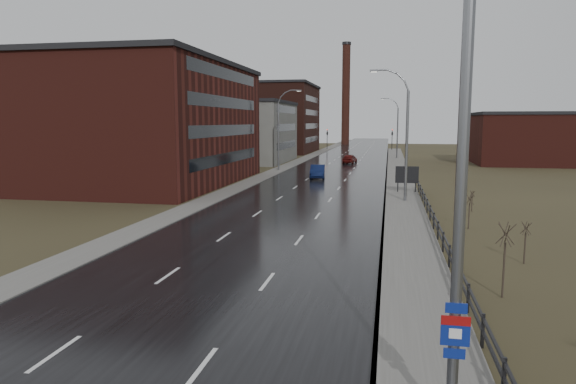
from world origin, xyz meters
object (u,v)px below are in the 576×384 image
at_px(streetlight_main, 445,164).
at_px(car_far, 350,159).
at_px(car_near, 318,172).
at_px(billboard, 407,175).

distance_m(streetlight_main, car_far, 75.61).
distance_m(car_near, car_far, 23.78).
xyz_separation_m(billboard, car_near, (-10.32, 11.69, -0.96)).
bearing_deg(billboard, streetlight_main, -90.91).
height_order(billboard, car_near, billboard).
bearing_deg(car_far, car_near, 92.49).
bearing_deg(billboard, car_far, 102.98).
bearing_deg(car_near, streetlight_main, -85.26).
bearing_deg(billboard, car_near, 131.42).
relative_size(car_near, car_far, 1.08).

